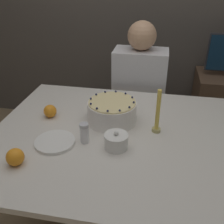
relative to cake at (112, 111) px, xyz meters
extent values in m
cube|color=beige|center=(0.05, -0.13, -0.08)|extent=(1.35, 1.11, 0.03)
cylinder|color=beige|center=(-0.57, 0.37, -0.45)|extent=(0.07, 0.07, 0.71)
cylinder|color=beige|center=(0.66, 0.37, -0.45)|extent=(0.07, 0.07, 0.71)
cylinder|color=white|center=(0.00, 0.00, 0.00)|extent=(0.28, 0.28, 0.12)
cylinder|color=beige|center=(0.00, 0.00, 0.06)|extent=(0.26, 0.26, 0.01)
sphere|color=#23284C|center=(0.12, 0.00, 0.07)|extent=(0.01, 0.01, 0.01)
sphere|color=#23284C|center=(0.10, 0.06, 0.07)|extent=(0.01, 0.01, 0.01)
sphere|color=#23284C|center=(0.06, 0.10, 0.07)|extent=(0.01, 0.01, 0.01)
sphere|color=#23284C|center=(0.00, 0.12, 0.07)|extent=(0.01, 0.01, 0.01)
sphere|color=#23284C|center=(-0.06, 0.10, 0.07)|extent=(0.01, 0.01, 0.01)
sphere|color=#23284C|center=(-0.10, 0.06, 0.07)|extent=(0.01, 0.01, 0.01)
sphere|color=#23284C|center=(-0.12, 0.00, 0.07)|extent=(0.01, 0.01, 0.01)
sphere|color=#23284C|center=(-0.10, -0.06, 0.07)|extent=(0.01, 0.01, 0.01)
sphere|color=#23284C|center=(-0.06, -0.10, 0.07)|extent=(0.01, 0.01, 0.01)
sphere|color=#23284C|center=(0.00, -0.12, 0.07)|extent=(0.01, 0.01, 0.01)
sphere|color=#23284C|center=(0.06, -0.10, 0.07)|extent=(0.01, 0.01, 0.01)
sphere|color=#23284C|center=(0.10, -0.06, 0.07)|extent=(0.01, 0.01, 0.01)
cylinder|color=white|center=(0.07, -0.24, -0.03)|extent=(0.11, 0.11, 0.06)
cylinder|color=white|center=(0.07, -0.24, 0.01)|extent=(0.12, 0.12, 0.01)
sphere|color=white|center=(0.07, -0.24, 0.02)|extent=(0.02, 0.02, 0.02)
cylinder|color=white|center=(-0.10, -0.23, -0.02)|extent=(0.04, 0.04, 0.09)
cylinder|color=silver|center=(-0.10, -0.23, 0.03)|extent=(0.05, 0.05, 0.02)
cylinder|color=white|center=(-0.24, -0.27, -0.06)|extent=(0.20, 0.20, 0.01)
cylinder|color=white|center=(-0.24, -0.27, -0.05)|extent=(0.20, 0.20, 0.01)
cylinder|color=tan|center=(0.25, -0.06, -0.05)|extent=(0.05, 0.05, 0.02)
cylinder|color=gold|center=(0.25, -0.06, 0.07)|extent=(0.02, 0.02, 0.23)
sphere|color=orange|center=(-0.37, -0.02, -0.03)|extent=(0.08, 0.08, 0.08)
sphere|color=orange|center=(-0.35, -0.45, -0.02)|extent=(0.08, 0.08, 0.08)
cube|color=#2D2D38|center=(0.10, 0.63, -0.57)|extent=(0.34, 0.34, 0.45)
cube|color=silver|center=(0.10, 0.63, -0.08)|extent=(0.40, 0.24, 0.53)
sphere|color=tan|center=(0.10, 0.63, 0.29)|extent=(0.21, 0.21, 0.21)
camera|label=1|loc=(0.24, -1.27, 0.72)|focal=42.00mm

